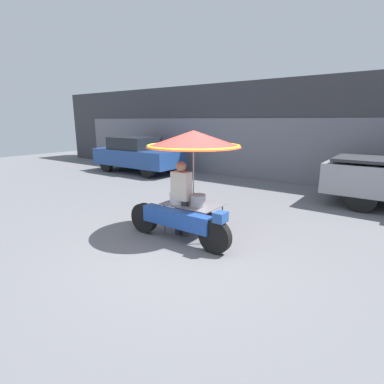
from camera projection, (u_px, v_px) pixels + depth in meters
name	position (u px, v px, depth m)	size (l,w,h in m)	color
ground_plane	(189.00, 247.00, 5.61)	(36.00, 36.00, 0.00)	slate
shopfront_building	(313.00, 132.00, 11.43)	(28.00, 2.06, 3.81)	#38383D
vendor_motorcycle_cart	(191.00, 156.00, 5.89)	(2.38, 1.89, 2.13)	black
vendor_person	(181.00, 195.00, 6.03)	(0.38, 0.22, 1.54)	#2D2D33
parked_car	(137.00, 154.00, 13.49)	(4.18, 1.73, 1.58)	black
potted_plant	(117.00, 156.00, 15.57)	(0.68, 0.68, 0.85)	gray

